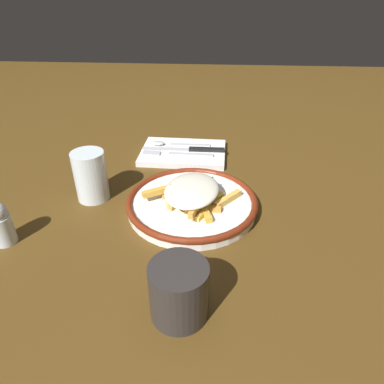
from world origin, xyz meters
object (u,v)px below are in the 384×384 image
Objects in this scene: fries_heap at (193,193)px; water_glass at (91,176)px; salt_shaker at (0,223)px; fork at (177,154)px; plate at (192,203)px; napkin at (183,153)px; spoon at (171,144)px; coffee_mug at (179,290)px; knife at (191,149)px.

water_glass is at bearing 80.87° from fries_heap.
fork is at bearing -38.47° from salt_shaker.
napkin is at bearing 9.30° from plate.
napkin is at bearing -23.84° from fork.
fries_heap is 0.34m from salt_shaker.
salt_shaker is at bearing 142.49° from napkin.
napkin is at bearing -128.25° from spoon.
fries_heap is 1.82× the size of coffee_mug.
knife is 1.38× the size of spoon.
coffee_mug is (-0.48, -0.04, 0.03)m from napkin.
fork is 1.67× the size of coffee_mug.
salt_shaker is at bearing 148.10° from spoon.
water_glass is at bearing 82.49° from plate.
spoon is at bearing 15.67° from fries_heap.
fries_heap is at bearing -0.41° from coffee_mug.
knife is at bearing -41.45° from water_glass.
coffee_mug reaches higher than salt_shaker.
fork is 0.42m from salt_shaker.
fries_heap is 0.25m from knife.
knife is 2.05× the size of water_glass.
fork is 0.24m from water_glass.
water_glass reaches higher than knife.
fries_heap is at bearing -69.99° from salt_shaker.
water_glass is at bearing 36.93° from coffee_mug.
fork is 1.72× the size of water_glass.
coffee_mug is at bearing -179.87° from plate.
plate is 1.69× the size of spoon.
coffee_mug is 0.34m from salt_shaker.
salt_shaker is (-0.33, 0.26, 0.02)m from fork.
fries_heap reaches higher than knife.
napkin is 1.20× the size of fork.
salt_shaker is (-0.12, 0.31, 0.03)m from plate.
water_glass is at bearing 139.77° from fork.
coffee_mug is (-0.27, -0.21, -0.01)m from water_glass.
knife is at bearing -117.16° from spoon.
salt_shaker reaches higher than knife.
water_glass reaches higher than spoon.
salt_shaker is (-0.36, 0.28, 0.03)m from napkin.
fries_heap is 0.28m from spoon.
coffee_mug reaches higher than knife.
fries_heap is (-0.01, -0.00, 0.03)m from plate.
fork is (-0.03, 0.01, 0.01)m from napkin.
knife is (0.24, 0.02, 0.00)m from plate.
salt_shaker is (-0.39, 0.24, 0.02)m from spoon.
spoon is 1.93× the size of salt_shaker.
fork is (0.21, 0.05, 0.00)m from plate.
water_glass is (-0.21, 0.17, 0.04)m from napkin.
coffee_mug is 1.34× the size of salt_shaker.
fries_heap is 0.91× the size of napkin.
fries_heap is at bearing -174.78° from knife.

